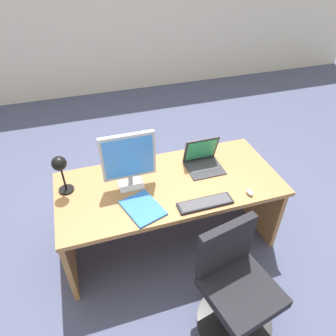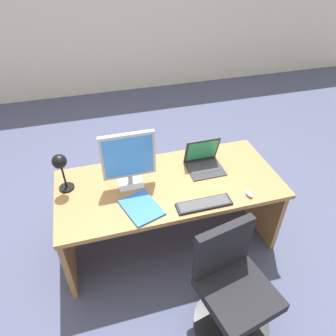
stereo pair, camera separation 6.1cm
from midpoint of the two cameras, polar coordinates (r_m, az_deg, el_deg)
The scene contains 10 objects.
ground at distance 4.14m, azimuth -5.09°, elevation 2.69°, with size 12.00×12.00×0.00m, color #474C6B.
back_wall at distance 5.59m, azimuth -10.97°, elevation 27.23°, with size 10.00×0.10×2.80m, color silver.
desk at distance 2.70m, azimuth 0.60°, elevation -5.22°, with size 1.82×0.83×0.72m.
monitor at distance 2.36m, azimuth -6.58°, elevation 1.89°, with size 0.42×0.16×0.48m.
laptop at distance 2.69m, azimuth 7.15°, elevation 1.83°, with size 0.30×0.28×0.26m.
keyboard at distance 2.35m, azimuth 7.40°, elevation -6.61°, with size 0.42×0.12×0.02m.
mouse at distance 2.50m, azimuth 15.46°, elevation -4.65°, with size 0.04×0.08×0.03m.
desk_lamp at distance 2.43m, azimuth -18.51°, elevation 0.39°, with size 0.12×0.14×0.34m.
book at distance 2.32m, azimuth -4.18°, elevation -7.27°, with size 0.32×0.38×0.02m.
office_chair at distance 2.37m, azimuth 12.45°, elevation -21.47°, with size 0.56×0.57×0.88m.
Camera 2 is at (-0.54, -1.85, 2.37)m, focal length 33.07 mm.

